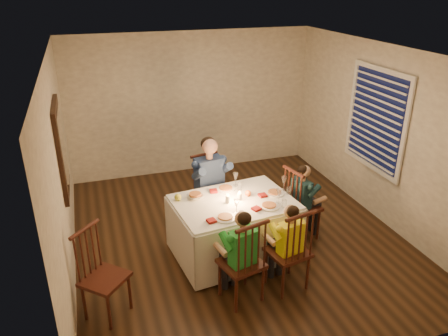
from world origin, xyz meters
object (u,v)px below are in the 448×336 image
object	(u,v)px
child_green	(241,297)
child_teal	(299,236)
dining_table	(234,217)
chair_near_right	(285,285)
chair_end	(299,236)
chair_adult	(211,224)
serving_bowl	(195,196)
adult	(211,224)
chair_near_left	(241,297)
child_yellow	(285,285)
chair_extra	(110,313)

from	to	relation	value
child_green	child_teal	size ratio (longest dim) A/B	1.03
dining_table	chair_near_right	bearing A→B (deg)	-71.63
chair_end	chair_adult	bearing A→B (deg)	45.74
chair_end	serving_bowl	distance (m)	1.72
chair_near_right	adult	world-z (taller)	adult
chair_adult	adult	size ratio (longest dim) A/B	0.79
child_teal	serving_bowl	world-z (taller)	serving_bowl
child_green	serving_bowl	size ratio (longest dim) A/B	5.75
chair_adult	chair_near_right	xyz separation A→B (m)	(0.46, -1.66, 0.00)
chair_near_left	chair_near_right	bearing A→B (deg)	169.44
chair_near_right	child_yellow	world-z (taller)	child_yellow
chair_adult	chair_near_right	size ratio (longest dim) A/B	1.00
chair_extra	child_teal	xyz separation A→B (m)	(2.75, 0.77, 0.00)
child_teal	serving_bowl	distance (m)	1.72
child_green	child_yellow	world-z (taller)	child_green
child_yellow	chair_near_left	bearing A→B (deg)	-7.83
serving_bowl	chair_extra	bearing A→B (deg)	-144.17
dining_table	chair_end	size ratio (longest dim) A/B	1.51
chair_near_right	adult	bearing A→B (deg)	-86.09
chair_near_right	serving_bowl	bearing A→B (deg)	-63.49
chair_near_left	child_teal	distance (m)	1.60
chair_extra	chair_adult	bearing A→B (deg)	-3.87
chair_end	child_yellow	xyz separation A→B (m)	(-0.67, -0.94, 0.00)
child_green	serving_bowl	distance (m)	1.40
child_teal	dining_table	bearing A→B (deg)	84.14
dining_table	child_green	distance (m)	1.06
chair_adult	adult	bearing A→B (deg)	0.00
chair_near_right	chair_end	world-z (taller)	same
chair_end	child_teal	world-z (taller)	child_teal
child_yellow	child_green	bearing A→B (deg)	-7.83
chair_adult	child_green	xyz separation A→B (m)	(-0.14, -1.70, 0.00)
child_yellow	adult	bearing A→B (deg)	-86.09
chair_end	chair_extra	world-z (taller)	chair_end
adult	dining_table	bearing A→B (deg)	-95.33
dining_table	chair_end	world-z (taller)	dining_table
dining_table	chair_near_right	size ratio (longest dim) A/B	1.51
dining_table	chair_adult	world-z (taller)	dining_table
dining_table	chair_adult	distance (m)	1.01
chair_near_left	child_yellow	bearing A→B (deg)	169.44
chair_end	child_teal	bearing A→B (deg)	-11.75
chair_near_right	child_yellow	distance (m)	0.00
chair_near_left	chair_extra	size ratio (longest dim) A/B	1.02
adult	child_yellow	world-z (taller)	adult
adult	child_green	bearing A→B (deg)	-105.14
adult	chair_end	bearing A→B (deg)	-43.05
chair_near_right	child_yellow	bearing A→B (deg)	180.00
chair_near_left	chair_near_right	world-z (taller)	same
dining_table	adult	bearing A→B (deg)	88.83
dining_table	child_green	xyz separation A→B (m)	(-0.21, -0.87, -0.57)
serving_bowl	child_green	bearing A→B (deg)	-77.72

